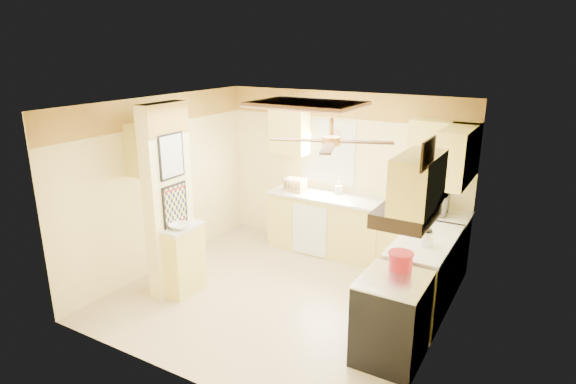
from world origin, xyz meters
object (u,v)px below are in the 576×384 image
Objects in this scene: stove at (392,318)px; microwave at (429,203)px; kettle at (428,238)px; dutch_oven at (401,260)px; bowl at (180,226)px.

stove is 2.23m from microwave.
kettle is (0.30, -1.19, -0.04)m from microwave.
dutch_oven is (-0.02, 0.26, 0.55)m from stove.
dutch_oven reaches higher than bowl.
bowl is at bearing -172.92° from dutch_oven.
microwave reaches higher than bowl.
microwave is at bearing 95.77° from stove.
stove is 4.46× the size of kettle.
microwave is 1.89× the size of dutch_oven.
dutch_oven is (0.19, -1.87, -0.07)m from microwave.
kettle reaches higher than stove.
stove is 3.41× the size of dutch_oven.
microwave is 2.47× the size of kettle.
bowl is (-2.56, -2.21, -0.11)m from microwave.
bowl is 3.03m from kettle.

